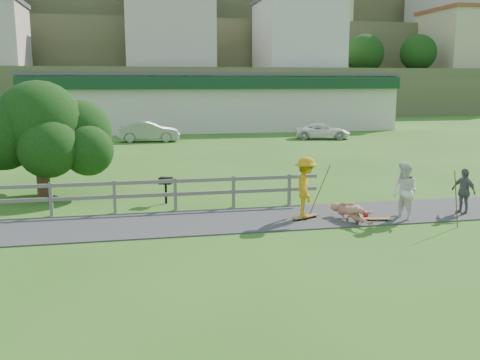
{
  "coord_description": "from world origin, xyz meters",
  "views": [
    {
      "loc": [
        -3.42,
        -14.4,
        4.27
      ],
      "look_at": [
        -0.04,
        2.0,
        1.2
      ],
      "focal_mm": 40.0,
      "sensor_mm": 36.0,
      "label": 1
    }
  ],
  "objects": [
    {
      "name": "spectator_a",
      "position": [
        4.85,
        0.44,
        0.92
      ],
      "size": [
        0.96,
        1.08,
        1.85
      ],
      "primitive_type": "imported",
      "rotation": [
        0.0,
        0.0,
        5.06
      ],
      "color": "silver",
      "rests_on": "ground"
    },
    {
      "name": "ground",
      "position": [
        0.0,
        0.0,
        0.0
      ],
      "size": [
        260.0,
        260.0,
        0.0
      ],
      "primitive_type": "plane",
      "color": "#33611B",
      "rests_on": "ground"
    },
    {
      "name": "skater_rider",
      "position": [
        1.89,
        1.19,
        0.95
      ],
      "size": [
        0.98,
        1.36,
        1.9
      ],
      "primitive_type": "imported",
      "rotation": [
        0.0,
        0.0,
        1.33
      ],
      "color": "#C98F12",
      "rests_on": "ground"
    },
    {
      "name": "strip_mall",
      "position": [
        4.0,
        34.94,
        2.58
      ],
      "size": [
        32.5,
        10.75,
        5.1
      ],
      "color": "beige",
      "rests_on": "ground"
    },
    {
      "name": "bbq",
      "position": [
        -2.25,
        4.38,
        0.47
      ],
      "size": [
        0.52,
        0.46,
        0.94
      ],
      "primitive_type": null,
      "rotation": [
        0.0,
        0.0,
        -0.35
      ],
      "color": "black",
      "rests_on": "ground"
    },
    {
      "name": "longboard_fallen",
      "position": [
        3.99,
        0.52,
        0.05
      ],
      "size": [
        0.86,
        0.37,
        0.09
      ],
      "primitive_type": null,
      "rotation": [
        0.0,
        0.0,
        -0.2
      ],
      "color": "brown",
      "rests_on": "ground"
    },
    {
      "name": "hillside",
      "position": [
        0.0,
        91.31,
        14.41
      ],
      "size": [
        220.0,
        67.0,
        47.5
      ],
      "color": "#4A5331",
      "rests_on": "ground"
    },
    {
      "name": "helmet",
      "position": [
        3.79,
        0.97,
        0.13
      ],
      "size": [
        0.27,
        0.27,
        0.27
      ],
      "primitive_type": "sphere",
      "color": "red",
      "rests_on": "ground"
    },
    {
      "name": "car_silver",
      "position": [
        -2.08,
        24.98,
        0.72
      ],
      "size": [
        4.51,
        1.92,
        1.45
      ],
      "primitive_type": "imported",
      "rotation": [
        0.0,
        0.0,
        1.48
      ],
      "color": "gray",
      "rests_on": "ground"
    },
    {
      "name": "skater_fallen",
      "position": [
        3.19,
        0.62,
        0.32
      ],
      "size": [
        1.78,
        0.87,
        0.63
      ],
      "primitive_type": "imported",
      "rotation": [
        0.0,
        0.0,
        0.27
      ],
      "color": "#B87565",
      "rests_on": "ground"
    },
    {
      "name": "car_white",
      "position": [
        10.96,
        24.2,
        0.58
      ],
      "size": [
        4.52,
        2.86,
        1.16
      ],
      "primitive_type": "imported",
      "rotation": [
        0.0,
        0.0,
        1.33
      ],
      "color": "white",
      "rests_on": "ground"
    },
    {
      "name": "fence",
      "position": [
        -4.62,
        3.3,
        0.72
      ],
      "size": [
        15.05,
        0.1,
        1.1
      ],
      "color": "#5F5C54",
      "rests_on": "ground"
    },
    {
      "name": "path",
      "position": [
        0.0,
        1.5,
        0.02
      ],
      "size": [
        34.0,
        3.0,
        0.04
      ],
      "primitive_type": "cube",
      "color": "#38383A",
      "rests_on": "ground"
    },
    {
      "name": "pole_spec_left",
      "position": [
        5.94,
        -0.6,
        0.87
      ],
      "size": [
        0.03,
        0.03,
        1.75
      ],
      "primitive_type": "cylinder",
      "color": "brown",
      "rests_on": "ground"
    },
    {
      "name": "tree",
      "position": [
        -6.73,
        6.69,
        1.79
      ],
      "size": [
        5.18,
        5.18,
        3.58
      ],
      "primitive_type": null,
      "color": "black",
      "rests_on": "ground"
    },
    {
      "name": "longboard_rider",
      "position": [
        1.89,
        1.19,
        0.05
      ],
      "size": [
        1.0,
        0.63,
        0.11
      ],
      "primitive_type": null,
      "rotation": [
        0.0,
        0.0,
        0.43
      ],
      "color": "brown",
      "rests_on": "ground"
    },
    {
      "name": "pole_rider",
      "position": [
        2.49,
        1.59,
        0.9
      ],
      "size": [
        0.03,
        0.03,
        1.79
      ],
      "primitive_type": "cylinder",
      "color": "brown",
      "rests_on": "ground"
    },
    {
      "name": "spectator_b",
      "position": [
        7.19,
        0.87,
        0.76
      ],
      "size": [
        0.62,
        0.96,
        1.52
      ],
      "primitive_type": "imported",
      "rotation": [
        0.0,
        0.0,
        5.01
      ],
      "color": "slate",
      "rests_on": "ground"
    }
  ]
}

